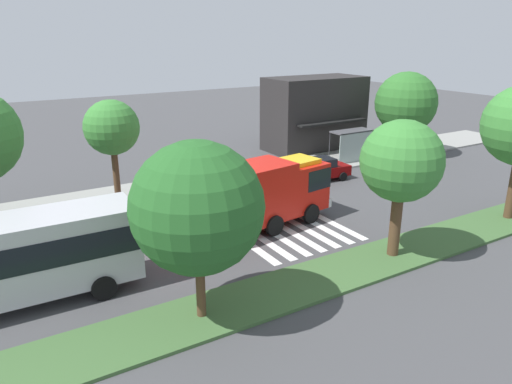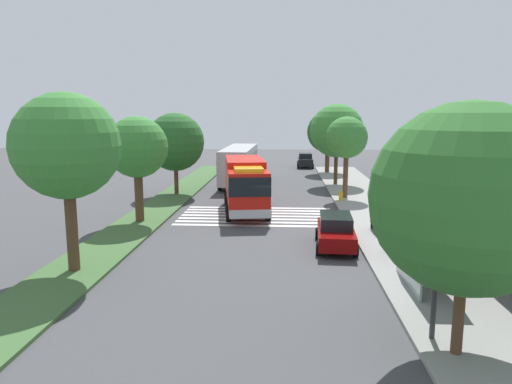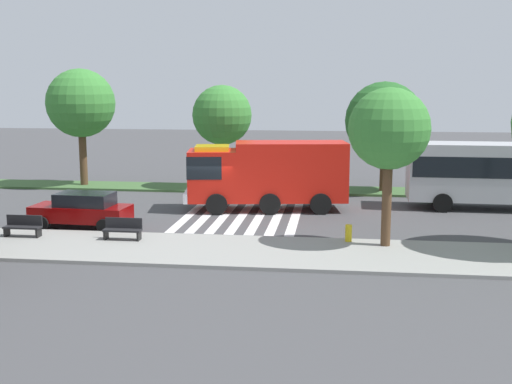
{
  "view_description": "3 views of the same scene",
  "coord_description": "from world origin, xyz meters",
  "px_view_note": "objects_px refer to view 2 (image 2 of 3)",
  "views": [
    {
      "loc": [
        -15.55,
        -21.41,
        10.19
      ],
      "look_at": [
        -2.38,
        0.41,
        1.61
      ],
      "focal_mm": 33.53,
      "sensor_mm": 36.0,
      "label": 1
    },
    {
      "loc": [
        28.52,
        1.79,
        6.73
      ],
      "look_at": [
        -0.76,
        0.0,
        1.79
      ],
      "focal_mm": 32.89,
      "sensor_mm": 36.0,
      "label": 2
    },
    {
      "loc": [
        -6.44,
        32.08,
        6.58
      ],
      "look_at": [
        -2.38,
        0.09,
        1.11
      ],
      "focal_mm": 44.52,
      "sensor_mm": 36.0,
      "label": 3
    }
  ],
  "objects_px": {
    "bench_near_shelter": "(394,245)",
    "median_tree_center": "(66,147)",
    "street_lamp": "(440,214)",
    "median_tree_west": "(137,148)",
    "sidewalk_tree_west": "(337,131)",
    "median_tree_far_west": "(175,142)",
    "bench_west_of_shelter": "(376,223)",
    "transit_bus": "(239,162)",
    "sidewalk_tree_far_east": "(467,199)",
    "sidewalk_tree_far_west": "(328,132)",
    "sidewalk_tree_center": "(347,138)",
    "parked_car_west": "(305,160)",
    "fire_hydrant": "(341,196)",
    "bus_stop_shelter": "(419,242)",
    "parked_car_mid": "(336,231)",
    "fire_truck": "(246,184)"
  },
  "relations": [
    {
      "from": "bench_west_of_shelter",
      "to": "street_lamp",
      "type": "distance_m",
      "value": 13.26
    },
    {
      "from": "fire_truck",
      "to": "sidewalk_tree_far_west",
      "type": "relative_size",
      "value": 1.28
    },
    {
      "from": "bus_stop_shelter",
      "to": "bench_near_shelter",
      "type": "relative_size",
      "value": 2.19
    },
    {
      "from": "bench_near_shelter",
      "to": "street_lamp",
      "type": "distance_m",
      "value": 9.04
    },
    {
      "from": "bench_near_shelter",
      "to": "fire_hydrant",
      "type": "xyz_separation_m",
      "value": [
        -13.86,
        -0.86,
        -0.1
      ]
    },
    {
      "from": "sidewalk_tree_far_east",
      "to": "median_tree_far_west",
      "type": "distance_m",
      "value": 28.84
    },
    {
      "from": "street_lamp",
      "to": "median_tree_west",
      "type": "distance_m",
      "value": 19.74
    },
    {
      "from": "median_tree_far_west",
      "to": "median_tree_west",
      "type": "distance_m",
      "value": 9.97
    },
    {
      "from": "fire_hydrant",
      "to": "median_tree_far_west",
      "type": "bearing_deg",
      "value": -99.74
    },
    {
      "from": "median_tree_west",
      "to": "fire_hydrant",
      "type": "bearing_deg",
      "value": 120.18
    },
    {
      "from": "median_tree_west",
      "to": "fire_hydrant",
      "type": "distance_m",
      "value": 15.87
    },
    {
      "from": "sidewalk_tree_far_west",
      "to": "sidewalk_tree_center",
      "type": "height_order",
      "value": "sidewalk_tree_far_west"
    },
    {
      "from": "sidewalk_tree_west",
      "to": "median_tree_far_west",
      "type": "relative_size",
      "value": 1.12
    },
    {
      "from": "median_tree_center",
      "to": "median_tree_far_west",
      "type": "bearing_deg",
      "value": -180.0
    },
    {
      "from": "sidewalk_tree_far_west",
      "to": "median_tree_west",
      "type": "bearing_deg",
      "value": -28.5
    },
    {
      "from": "parked_car_mid",
      "to": "sidewalk_tree_center",
      "type": "distance_m",
      "value": 14.46
    },
    {
      "from": "bench_west_of_shelter",
      "to": "sidewalk_tree_far_east",
      "type": "height_order",
      "value": "sidewalk_tree_far_east"
    },
    {
      "from": "sidewalk_tree_west",
      "to": "median_tree_west",
      "type": "xyz_separation_m",
      "value": [
        16.29,
        -13.73,
        -0.46
      ]
    },
    {
      "from": "fire_truck",
      "to": "parked_car_mid",
      "type": "xyz_separation_m",
      "value": [
        7.91,
        5.23,
        -1.17
      ]
    },
    {
      "from": "sidewalk_tree_west",
      "to": "bench_west_of_shelter",
      "type": "bearing_deg",
      "value": 1.15
    },
    {
      "from": "sidewalk_tree_far_east",
      "to": "median_tree_center",
      "type": "relative_size",
      "value": 0.93
    },
    {
      "from": "median_tree_west",
      "to": "median_tree_center",
      "type": "height_order",
      "value": "median_tree_center"
    },
    {
      "from": "fire_truck",
      "to": "parked_car_west",
      "type": "height_order",
      "value": "fire_truck"
    },
    {
      "from": "parked_car_west",
      "to": "median_tree_west",
      "type": "distance_m",
      "value": 33.66
    },
    {
      "from": "median_tree_center",
      "to": "parked_car_mid",
      "type": "bearing_deg",
      "value": 111.87
    },
    {
      "from": "sidewalk_tree_far_east",
      "to": "median_tree_west",
      "type": "bearing_deg",
      "value": -138.27
    },
    {
      "from": "bench_near_shelter",
      "to": "median_tree_center",
      "type": "xyz_separation_m",
      "value": [
        3.03,
        -14.1,
        4.79
      ]
    },
    {
      "from": "street_lamp",
      "to": "sidewalk_tree_far_east",
      "type": "height_order",
      "value": "sidewalk_tree_far_east"
    },
    {
      "from": "fire_hydrant",
      "to": "fire_truck",
      "type": "bearing_deg",
      "value": -57.9
    },
    {
      "from": "bus_stop_shelter",
      "to": "street_lamp",
      "type": "height_order",
      "value": "street_lamp"
    },
    {
      "from": "bench_near_shelter",
      "to": "median_tree_far_west",
      "type": "distance_m",
      "value": 21.76
    },
    {
      "from": "parked_car_mid",
      "to": "sidewalk_tree_west",
      "type": "distance_m",
      "value": 21.4
    },
    {
      "from": "bench_near_shelter",
      "to": "median_tree_center",
      "type": "height_order",
      "value": "median_tree_center"
    },
    {
      "from": "sidewalk_tree_center",
      "to": "median_tree_far_west",
      "type": "height_order",
      "value": "median_tree_far_west"
    },
    {
      "from": "sidewalk_tree_far_west",
      "to": "fire_hydrant",
      "type": "xyz_separation_m",
      "value": [
        17.6,
        -0.5,
        -4.16
      ]
    },
    {
      "from": "bench_west_of_shelter",
      "to": "sidewalk_tree_west",
      "type": "height_order",
      "value": "sidewalk_tree_west"
    },
    {
      "from": "street_lamp",
      "to": "median_tree_west",
      "type": "xyz_separation_m",
      "value": [
        -14.54,
        -13.33,
        0.76
      ]
    },
    {
      "from": "median_tree_west",
      "to": "median_tree_center",
      "type": "distance_m",
      "value": 9.22
    },
    {
      "from": "parked_car_mid",
      "to": "street_lamp",
      "type": "bearing_deg",
      "value": 13.32
    },
    {
      "from": "bench_west_of_shelter",
      "to": "sidewalk_tree_far_east",
      "type": "relative_size",
      "value": 0.23
    },
    {
      "from": "parked_car_west",
      "to": "sidewalk_tree_far_west",
      "type": "bearing_deg",
      "value": 20.87
    },
    {
      "from": "parked_car_mid",
      "to": "sidewalk_tree_far_west",
      "type": "relative_size",
      "value": 0.67
    },
    {
      "from": "parked_car_west",
      "to": "bus_stop_shelter",
      "type": "relative_size",
      "value": 1.34
    },
    {
      "from": "sidewalk_tree_center",
      "to": "median_tree_west",
      "type": "distance_m",
      "value": 16.51
    },
    {
      "from": "parked_car_mid",
      "to": "street_lamp",
      "type": "xyz_separation_m",
      "value": [
        9.99,
        1.8,
        3.05
      ]
    },
    {
      "from": "transit_bus",
      "to": "bench_west_of_shelter",
      "type": "relative_size",
      "value": 7.18
    },
    {
      "from": "transit_bus",
      "to": "sidewalk_tree_far_east",
      "type": "height_order",
      "value": "sidewalk_tree_far_east"
    },
    {
      "from": "median_tree_far_west",
      "to": "bench_near_shelter",
      "type": "bearing_deg",
      "value": 41.15
    },
    {
      "from": "bench_west_of_shelter",
      "to": "transit_bus",
      "type": "bearing_deg",
      "value": -152.72
    },
    {
      "from": "street_lamp",
      "to": "fire_hydrant",
      "type": "relative_size",
      "value": 9.13
    }
  ]
}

